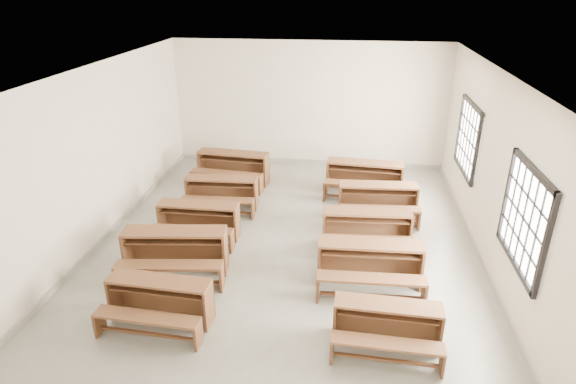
# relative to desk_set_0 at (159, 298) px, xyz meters

# --- Properties ---
(room) EXTENTS (8.50, 8.50, 3.20)m
(room) POSITION_rel_desk_set_0_xyz_m (1.61, 2.58, 1.75)
(room) COLOR gray
(room) RESTS_ON ground
(desk_set_0) EXTENTS (1.53, 0.86, 0.67)m
(desk_set_0) POSITION_rel_desk_set_0_xyz_m (0.00, 0.00, 0.00)
(desk_set_0) COLOR brown
(desk_set_0) RESTS_ON ground
(desk_set_1) EXTENTS (1.80, 1.08, 0.77)m
(desk_set_1) POSITION_rel_desk_set_0_xyz_m (-0.21, 1.26, 0.06)
(desk_set_1) COLOR brown
(desk_set_1) RESTS_ON ground
(desk_set_2) EXTENTS (1.53, 0.79, 0.69)m
(desk_set_2) POSITION_rel_desk_set_0_xyz_m (-0.18, 2.48, 0.01)
(desk_set_2) COLOR brown
(desk_set_2) RESTS_ON ground
(desk_set_3) EXTENTS (1.56, 0.85, 0.69)m
(desk_set_3) POSITION_rel_desk_set_0_xyz_m (-0.08, 3.81, 0.01)
(desk_set_3) COLOR brown
(desk_set_3) RESTS_ON ground
(desk_set_4) EXTENTS (1.79, 1.05, 0.77)m
(desk_set_4) POSITION_rel_desk_set_0_xyz_m (-0.16, 5.22, 0.06)
(desk_set_4) COLOR brown
(desk_set_4) RESTS_ON ground
(desk_set_5) EXTENTS (1.45, 0.80, 0.64)m
(desk_set_5) POSITION_rel_desk_set_0_xyz_m (3.20, -0.10, -0.02)
(desk_set_5) COLOR brown
(desk_set_5) RESTS_ON ground
(desk_set_6) EXTENTS (1.69, 0.91, 0.75)m
(desk_set_6) POSITION_rel_desk_set_0_xyz_m (3.01, 1.30, 0.04)
(desk_set_6) COLOR brown
(desk_set_6) RESTS_ON ground
(desk_set_7) EXTENTS (1.65, 0.92, 0.72)m
(desk_set_7) POSITION_rel_desk_set_0_xyz_m (2.98, 2.51, 0.03)
(desk_set_7) COLOR brown
(desk_set_7) RESTS_ON ground
(desk_set_8) EXTENTS (1.63, 0.90, 0.72)m
(desk_set_8) POSITION_rel_desk_set_0_xyz_m (3.24, 3.79, 0.03)
(desk_set_8) COLOR brown
(desk_set_8) RESTS_ON ground
(desk_set_9) EXTENTS (1.79, 1.04, 0.77)m
(desk_set_9) POSITION_rel_desk_set_0_xyz_m (2.98, 4.93, 0.06)
(desk_set_9) COLOR brown
(desk_set_9) RESTS_ON ground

